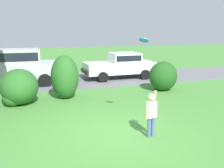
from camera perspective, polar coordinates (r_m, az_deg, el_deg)
name	(u,v)px	position (r m, az deg, el deg)	size (l,w,h in m)	color
ground_plane	(115,134)	(7.17, 0.73, -11.27)	(80.00, 80.00, 0.00)	#478438
driveway_strip	(69,81)	(14.55, -9.85, 0.59)	(28.00, 4.40, 0.02)	slate
shrub_centre_left	(19,88)	(10.44, -20.49, -0.79)	(1.47, 1.70, 1.40)	#286023
shrub_centre	(65,78)	(10.83, -10.67, 1.34)	(1.17, 1.40, 1.84)	#286023
shrub_centre_right	(163,77)	(12.42, 11.58, 1.54)	(1.40, 1.42, 1.42)	#1E511C
parked_sedan	(121,64)	(15.28, 1.99, 4.47)	(4.41, 2.13, 1.56)	white
parked_suv	(16,65)	(14.17, -21.07, 4.04)	(4.73, 2.15, 1.92)	silver
child_thrower	(151,111)	(6.83, 8.96, -6.18)	(0.41, 0.34, 1.29)	#4C608C
frisbee	(144,40)	(7.30, 7.28, 9.88)	(0.30, 0.27, 0.20)	#337FDB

